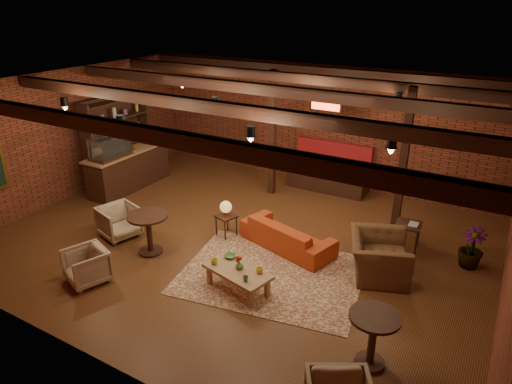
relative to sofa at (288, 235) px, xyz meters
The scene contains 26 objects.
floor 1.11m from the sofa, 168.19° to the right, with size 10.00×10.00×0.00m, color #39220E.
ceiling 3.10m from the sofa, 168.19° to the right, with size 10.00×8.00×0.02m, color black.
wall_back 4.13m from the sofa, 105.51° to the left, with size 10.00×0.02×3.20m, color brown.
wall_front 4.54m from the sofa, 103.96° to the right, with size 10.00×0.02×3.20m, color brown.
wall_left 6.19m from the sofa, behind, with size 0.02×8.00×3.20m, color brown.
ceiling_beams 2.98m from the sofa, 168.19° to the right, with size 9.80×6.40×0.22m, color black, non-canonical shape.
ceiling_pipe 3.09m from the sofa, 127.23° to the left, with size 0.12×0.12×9.60m, color black.
post_left 3.18m from the sofa, 124.71° to the left, with size 0.16×0.16×3.20m, color black.
post_right 2.82m from the sofa, 45.48° to the left, with size 0.16×0.16×3.20m, color black.
service_counter 5.23m from the sofa, behind, with size 0.80×2.50×1.60m, color black, non-canonical shape.
plant_counter 5.23m from the sofa, 169.01° to the left, with size 0.35×0.39×0.30m, color #337F33.
shelving_hutch 5.69m from the sofa, behind, with size 0.52×2.00×2.40m, color black, non-canonical shape.
banquette 3.37m from the sofa, 97.68° to the left, with size 2.10×0.70×1.00m, color #A61B21, non-canonical shape.
service_sign 3.57m from the sofa, 98.86° to the left, with size 0.86×0.06×0.30m, color #F33B18.
ceiling_spotlights 2.78m from the sofa, 168.19° to the right, with size 6.40×4.40×0.28m, color black, non-canonical shape.
rug 1.11m from the sofa, 79.45° to the right, with size 3.28×2.51×0.01m, color maroon.
sofa is the anchor object (origin of this frame).
coffee_table 1.78m from the sofa, 93.27° to the right, with size 1.33×0.87×0.67m.
side_table_lamp 1.43m from the sofa, behind, with size 0.49×0.49×0.81m.
round_table_left 2.81m from the sofa, 145.98° to the right, with size 0.81×0.81×0.84m.
armchair_a 3.63m from the sofa, 157.69° to the right, with size 0.75×0.70×0.77m, color beige.
armchair_b 3.91m from the sofa, 131.74° to the right, with size 0.69×0.65×0.71m, color beige.
armchair_right 1.92m from the sofa, ahead, with size 1.20×0.78×1.05m, color brown.
side_table_book 2.46m from the sofa, 29.38° to the left, with size 0.55×0.55×0.58m.
round_table_right 3.41m from the sofa, 43.49° to the right, with size 0.71×0.71×0.83m.
plant_tall 3.64m from the sofa, 18.05° to the left, with size 1.37×1.37×2.44m, color #4C7F4C.
Camera 1 is at (4.62, -7.25, 4.81)m, focal length 32.00 mm.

